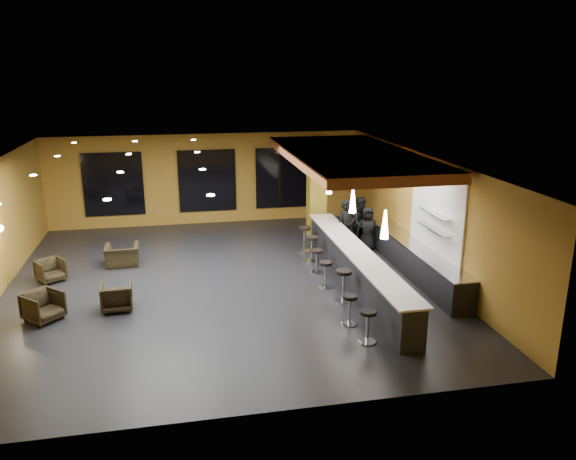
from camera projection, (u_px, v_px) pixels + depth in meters
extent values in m
cube|color=black|center=(223.00, 284.00, 16.14)|extent=(12.00, 13.00, 0.10)
cube|color=black|center=(219.00, 159.00, 15.13)|extent=(12.00, 13.00, 0.10)
cube|color=#A07123|center=(207.00, 179.00, 21.80)|extent=(12.00, 0.10, 3.50)
cube|color=#A07123|center=(254.00, 326.00, 9.47)|extent=(12.00, 0.10, 3.50)
cube|color=#A07123|center=(424.00, 213.00, 16.78)|extent=(0.10, 13.00, 3.50)
cube|color=#B15D33|center=(350.00, 156.00, 16.88)|extent=(3.60, 8.00, 0.28)
cube|color=black|center=(113.00, 184.00, 21.04)|extent=(2.20, 0.06, 2.40)
cube|color=black|center=(207.00, 181.00, 21.71)|extent=(2.20, 0.06, 2.40)
cube|color=black|center=(283.00, 178.00, 22.28)|extent=(2.20, 0.06, 2.40)
cube|color=white|center=(437.00, 213.00, 15.75)|extent=(0.06, 3.20, 2.40)
cube|color=black|center=(356.00, 269.00, 15.74)|extent=(0.60, 8.00, 1.00)
cube|color=silver|center=(357.00, 251.00, 15.59)|extent=(0.78, 8.10, 0.05)
cube|color=black|center=(415.00, 261.00, 16.60)|extent=(0.70, 6.00, 0.86)
cube|color=silver|center=(416.00, 246.00, 16.48)|extent=(0.72, 6.00, 0.03)
cube|color=silver|center=(434.00, 229.00, 15.65)|extent=(0.30, 1.50, 0.03)
cube|color=silver|center=(435.00, 213.00, 15.52)|extent=(0.30, 1.50, 0.03)
cube|color=olive|center=(317.00, 191.00, 19.71)|extent=(0.60, 0.60, 3.50)
cone|color=white|center=(385.00, 224.00, 13.33)|extent=(0.20, 0.20, 0.70)
cone|color=white|center=(353.00, 201.00, 15.69)|extent=(0.20, 0.20, 0.70)
cone|color=white|center=(329.00, 183.00, 18.04)|extent=(0.20, 0.20, 0.70)
imported|color=black|center=(346.00, 226.00, 18.48)|extent=(0.68, 0.48, 1.78)
imported|color=black|center=(361.00, 224.00, 18.73)|extent=(1.07, 0.96, 1.82)
imported|color=black|center=(367.00, 230.00, 18.52)|extent=(0.82, 0.61, 1.54)
imported|color=black|center=(43.00, 306.00, 13.61)|extent=(1.11, 1.11, 0.73)
imported|color=black|center=(117.00, 296.00, 14.22)|extent=(0.80, 0.82, 0.71)
imported|color=black|center=(51.00, 270.00, 16.11)|extent=(0.97, 0.98, 0.65)
imported|color=black|center=(122.00, 255.00, 17.38)|extent=(1.03, 0.91, 0.66)
cylinder|color=silver|center=(367.00, 342.00, 12.60)|extent=(0.39, 0.39, 0.03)
cylinder|color=silver|center=(368.00, 328.00, 12.50)|extent=(0.07, 0.07, 0.68)
cylinder|color=black|center=(368.00, 312.00, 12.40)|extent=(0.37, 0.37, 0.08)
cylinder|color=silver|center=(349.00, 324.00, 13.48)|extent=(0.38, 0.38, 0.03)
cylinder|color=silver|center=(349.00, 311.00, 13.38)|extent=(0.07, 0.07, 0.67)
cylinder|color=black|center=(350.00, 297.00, 13.28)|extent=(0.36, 0.36, 0.08)
cylinder|color=silver|center=(343.00, 300.00, 14.81)|extent=(0.44, 0.44, 0.03)
cylinder|color=silver|center=(343.00, 287.00, 14.70)|extent=(0.08, 0.08, 0.77)
cylinder|color=black|center=(344.00, 272.00, 14.59)|extent=(0.42, 0.42, 0.09)
cylinder|color=silver|center=(325.00, 287.00, 15.72)|extent=(0.39, 0.39, 0.03)
cylinder|color=silver|center=(325.00, 276.00, 15.63)|extent=(0.07, 0.07, 0.67)
cylinder|color=black|center=(326.00, 263.00, 15.52)|extent=(0.37, 0.37, 0.08)
cylinder|color=silver|center=(316.00, 272.00, 16.84)|extent=(0.36, 0.36, 0.03)
cylinder|color=silver|center=(317.00, 262.00, 16.75)|extent=(0.06, 0.06, 0.64)
cylinder|color=black|center=(317.00, 251.00, 16.65)|extent=(0.35, 0.35, 0.07)
cylinder|color=silver|center=(312.00, 261.00, 17.81)|extent=(0.42, 0.42, 0.03)
cylinder|color=silver|center=(312.00, 250.00, 17.70)|extent=(0.07, 0.07, 0.73)
cylinder|color=black|center=(312.00, 238.00, 17.59)|extent=(0.40, 0.40, 0.08)
cylinder|color=silver|center=(304.00, 251.00, 18.80)|extent=(0.43, 0.43, 0.03)
cylinder|color=silver|center=(304.00, 240.00, 18.69)|extent=(0.07, 0.07, 0.75)
cylinder|color=black|center=(305.00, 228.00, 18.58)|extent=(0.41, 0.41, 0.09)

